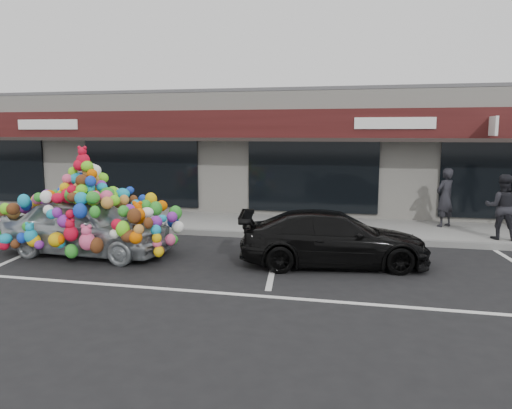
% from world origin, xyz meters
% --- Properties ---
extents(ground, '(90.00, 90.00, 0.00)m').
position_xyz_m(ground, '(0.00, 0.00, 0.00)').
color(ground, black).
rests_on(ground, ground).
extents(shop_building, '(24.00, 7.20, 4.31)m').
position_xyz_m(shop_building, '(0.00, 8.44, 2.16)').
color(shop_building, silver).
rests_on(shop_building, ground).
extents(sidewalk, '(26.00, 3.00, 0.15)m').
position_xyz_m(sidewalk, '(0.00, 4.00, 0.07)').
color(sidewalk, gray).
rests_on(sidewalk, ground).
extents(kerb, '(26.00, 0.18, 0.16)m').
position_xyz_m(kerb, '(0.00, 2.50, 0.07)').
color(kerb, slate).
rests_on(kerb, ground).
extents(parking_stripe_left, '(0.73, 4.37, 0.01)m').
position_xyz_m(parking_stripe_left, '(-3.20, 0.20, 0.00)').
color(parking_stripe_left, silver).
rests_on(parking_stripe_left, ground).
extents(parking_stripe_mid, '(0.73, 4.37, 0.01)m').
position_xyz_m(parking_stripe_mid, '(2.80, 0.20, 0.00)').
color(parking_stripe_mid, silver).
rests_on(parking_stripe_mid, ground).
extents(lane_line, '(14.00, 0.12, 0.01)m').
position_xyz_m(lane_line, '(2.00, -2.30, 0.00)').
color(lane_line, silver).
rests_on(lane_line, ground).
extents(toy_car, '(2.93, 4.38, 2.50)m').
position_xyz_m(toy_car, '(-1.62, -0.26, 0.85)').
color(toy_car, '#969CA0').
rests_on(toy_car, ground).
extents(black_sedan, '(2.37, 4.30, 1.18)m').
position_xyz_m(black_sedan, '(4.12, 0.12, 0.59)').
color(black_sedan, black).
rests_on(black_sedan, ground).
extents(pedestrian_a, '(0.73, 0.72, 1.71)m').
position_xyz_m(pedestrian_a, '(6.97, 4.58, 1.00)').
color(pedestrian_a, '#252329').
rests_on(pedestrian_a, sidewalk).
extents(pedestrian_b, '(0.91, 0.76, 1.67)m').
position_xyz_m(pedestrian_b, '(8.15, 3.10, 0.99)').
color(pedestrian_b, black).
rests_on(pedestrian_b, sidewalk).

